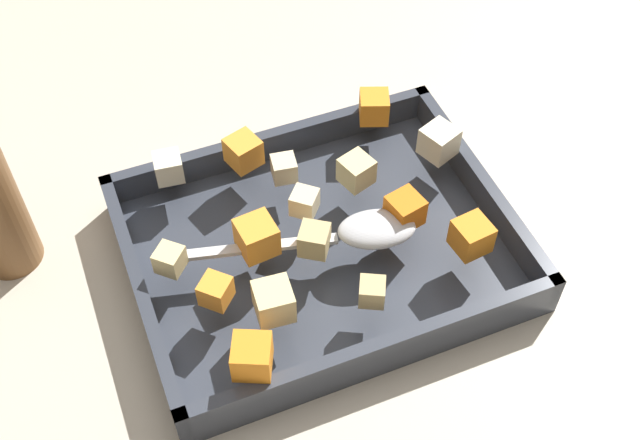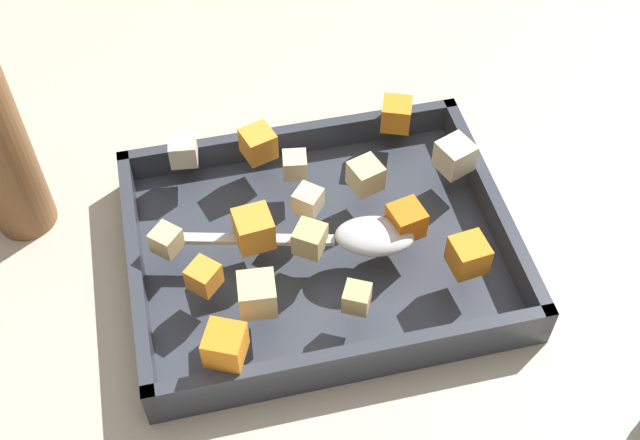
# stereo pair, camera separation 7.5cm
# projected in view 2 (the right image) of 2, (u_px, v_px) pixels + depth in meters

# --- Properties ---
(ground_plane) EXTENTS (4.00, 4.00, 0.00)m
(ground_plane) POSITION_uv_depth(u_px,v_px,m) (340.00, 261.00, 0.79)
(ground_plane) COLOR #BCB29E
(baking_dish) EXTENTS (0.36, 0.28, 0.05)m
(baking_dish) POSITION_uv_depth(u_px,v_px,m) (320.00, 249.00, 0.79)
(baking_dish) COLOR #333842
(baking_dish) RESTS_ON ground_plane
(carrot_chunk_front_center) EXTENTS (0.04, 0.04, 0.03)m
(carrot_chunk_front_center) POSITION_uv_depth(u_px,v_px,m) (254.00, 229.00, 0.74)
(carrot_chunk_front_center) COLOR orange
(carrot_chunk_front_center) RESTS_ON baking_dish
(carrot_chunk_corner_nw) EXTENTS (0.04, 0.04, 0.03)m
(carrot_chunk_corner_nw) POSITION_uv_depth(u_px,v_px,m) (258.00, 144.00, 0.81)
(carrot_chunk_corner_nw) COLOR orange
(carrot_chunk_corner_nw) RESTS_ON baking_dish
(carrot_chunk_far_right) EXTENTS (0.03, 0.03, 0.03)m
(carrot_chunk_far_right) POSITION_uv_depth(u_px,v_px,m) (468.00, 255.00, 0.72)
(carrot_chunk_far_right) COLOR orange
(carrot_chunk_far_right) RESTS_ON baking_dish
(carrot_chunk_far_left) EXTENTS (0.04, 0.04, 0.03)m
(carrot_chunk_far_left) POSITION_uv_depth(u_px,v_px,m) (396.00, 114.00, 0.83)
(carrot_chunk_far_left) COLOR orange
(carrot_chunk_far_left) RESTS_ON baking_dish
(carrot_chunk_near_right) EXTENTS (0.04, 0.04, 0.03)m
(carrot_chunk_near_right) POSITION_uv_depth(u_px,v_px,m) (406.00, 221.00, 0.75)
(carrot_chunk_near_right) COLOR orange
(carrot_chunk_near_right) RESTS_ON baking_dish
(carrot_chunk_near_left) EXTENTS (0.03, 0.03, 0.02)m
(carrot_chunk_near_left) POSITION_uv_depth(u_px,v_px,m) (204.00, 277.00, 0.71)
(carrot_chunk_near_left) COLOR orange
(carrot_chunk_near_left) RESTS_ON baking_dish
(carrot_chunk_corner_sw) EXTENTS (0.04, 0.04, 0.03)m
(carrot_chunk_corner_sw) POSITION_uv_depth(u_px,v_px,m) (225.00, 345.00, 0.66)
(carrot_chunk_corner_sw) COLOR orange
(carrot_chunk_corner_sw) RESTS_ON baking_dish
(potato_chunk_near_spoon) EXTENTS (0.03, 0.03, 0.02)m
(potato_chunk_near_spoon) POSITION_uv_depth(u_px,v_px,m) (357.00, 298.00, 0.70)
(potato_chunk_near_spoon) COLOR tan
(potato_chunk_near_spoon) RESTS_ON baking_dish
(potato_chunk_rim_edge) EXTENTS (0.03, 0.03, 0.02)m
(potato_chunk_rim_edge) POSITION_uv_depth(u_px,v_px,m) (166.00, 240.00, 0.74)
(potato_chunk_rim_edge) COLOR #E0CC89
(potato_chunk_rim_edge) RESTS_ON baking_dish
(potato_chunk_corner_se) EXTENTS (0.03, 0.03, 0.03)m
(potato_chunk_corner_se) POSITION_uv_depth(u_px,v_px,m) (257.00, 294.00, 0.69)
(potato_chunk_corner_se) COLOR #E0CC89
(potato_chunk_corner_se) RESTS_ON baking_dish
(potato_chunk_mid_right) EXTENTS (0.04, 0.04, 0.03)m
(potato_chunk_mid_right) POSITION_uv_depth(u_px,v_px,m) (310.00, 239.00, 0.73)
(potato_chunk_mid_right) COLOR tan
(potato_chunk_mid_right) RESTS_ON baking_dish
(potato_chunk_corner_ne) EXTENTS (0.03, 0.03, 0.02)m
(potato_chunk_corner_ne) POSITION_uv_depth(u_px,v_px,m) (295.00, 165.00, 0.79)
(potato_chunk_corner_ne) COLOR beige
(potato_chunk_corner_ne) RESTS_ON baking_dish
(potato_chunk_heap_top) EXTENTS (0.04, 0.04, 0.03)m
(potato_chunk_heap_top) POSITION_uv_depth(u_px,v_px,m) (366.00, 176.00, 0.78)
(potato_chunk_heap_top) COLOR #E0CC89
(potato_chunk_heap_top) RESTS_ON baking_dish
(potato_chunk_center) EXTENTS (0.04, 0.04, 0.03)m
(potato_chunk_center) POSITION_uv_depth(u_px,v_px,m) (455.00, 156.00, 0.80)
(potato_chunk_center) COLOR beige
(potato_chunk_center) RESTS_ON baking_dish
(potato_chunk_mid_left) EXTENTS (0.03, 0.03, 0.03)m
(potato_chunk_mid_left) POSITION_uv_depth(u_px,v_px,m) (183.00, 150.00, 0.80)
(potato_chunk_mid_left) COLOR beige
(potato_chunk_mid_left) RESTS_ON baking_dish
(potato_chunk_heap_side) EXTENTS (0.03, 0.03, 0.02)m
(potato_chunk_heap_side) POSITION_uv_depth(u_px,v_px,m) (308.00, 200.00, 0.76)
(potato_chunk_heap_side) COLOR beige
(potato_chunk_heap_side) RESTS_ON baking_dish
(serving_spoon) EXTENTS (0.24, 0.08, 0.02)m
(serving_spoon) POSITION_uv_depth(u_px,v_px,m) (359.00, 236.00, 0.74)
(serving_spoon) COLOR silver
(serving_spoon) RESTS_ON baking_dish
(pepper_mill) EXTENTS (0.06, 0.06, 0.21)m
(pepper_mill) POSITION_uv_depth(u_px,v_px,m) (0.00, 153.00, 0.75)
(pepper_mill) COLOR brown
(pepper_mill) RESTS_ON ground_plane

